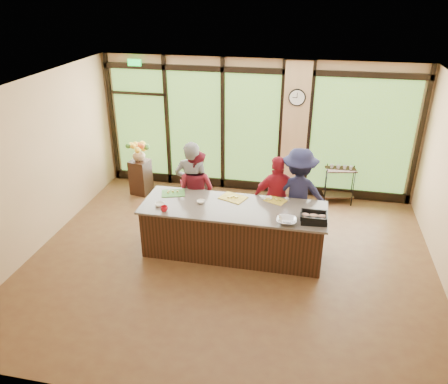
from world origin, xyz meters
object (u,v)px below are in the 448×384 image
at_px(island_base, 233,231).
at_px(cook_right, 298,194).
at_px(roasting_pan, 313,219).
at_px(bar_cart, 340,180).
at_px(cook_left, 192,186).
at_px(flower_stand, 141,177).

relative_size(island_base, cook_right, 1.74).
xyz_separation_m(cook_right, roasting_pan, (0.30, -1.01, 0.07)).
xyz_separation_m(island_base, cook_right, (1.07, 0.77, 0.45)).
bearing_deg(cook_right, bar_cart, -118.38).
xyz_separation_m(cook_left, cook_right, (2.00, 0.08, -0.01)).
relative_size(roasting_pan, bar_cart, 0.48).
height_order(cook_right, bar_cart, cook_right).
relative_size(cook_left, flower_stand, 2.25).
bearing_deg(cook_left, flower_stand, -43.56).
bearing_deg(island_base, flower_stand, 141.99).
bearing_deg(roasting_pan, island_base, 165.03).
height_order(island_base, roasting_pan, roasting_pan).
bearing_deg(bar_cart, roasting_pan, -113.25).
bearing_deg(cook_left, bar_cart, -153.04).
distance_m(cook_left, flower_stand, 2.10).
distance_m(cook_left, bar_cart, 3.36).
bearing_deg(bar_cart, cook_right, -128.42).
bearing_deg(flower_stand, island_base, -27.58).
distance_m(island_base, flower_stand, 3.20).
relative_size(island_base, roasting_pan, 7.41).
distance_m(cook_right, bar_cart, 1.91).
distance_m(island_base, cook_right, 1.39).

